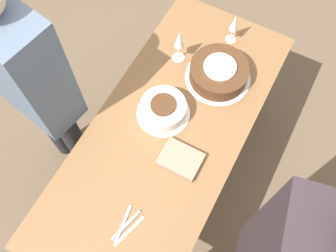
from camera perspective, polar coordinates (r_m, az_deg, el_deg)
ground_plane at (r=2.53m, az=0.00°, el=-7.93°), size 12.00×12.00×0.00m
dining_table at (r=1.92m, az=0.00°, el=-2.29°), size 1.61×0.70×0.77m
cake_center_white at (r=1.80m, az=-0.72°, el=2.56°), size 0.26×0.26×0.10m
cake_front_chocolate at (r=1.92m, az=7.74°, el=8.08°), size 0.34×0.34×0.10m
wine_glass_near at (r=2.02m, az=10.06°, el=15.03°), size 0.06×0.06×0.19m
wine_glass_far at (r=1.90m, az=1.71°, el=12.80°), size 0.06×0.06×0.21m
fork_pile at (r=1.67m, az=-6.42°, el=-15.00°), size 0.18×0.09×0.01m
napkin_stack at (r=1.73m, az=1.94°, el=-5.08°), size 0.14×0.19×0.03m
person_watching at (r=1.83m, az=-20.00°, el=6.15°), size 0.29×0.43×1.58m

